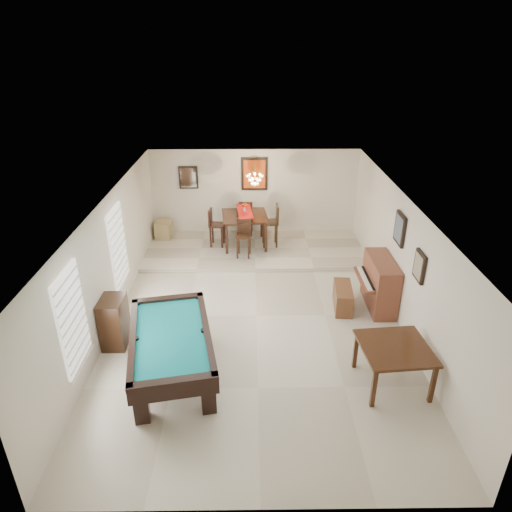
{
  "coord_description": "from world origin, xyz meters",
  "views": [
    {
      "loc": [
        -0.11,
        -8.34,
        5.48
      ],
      "look_at": [
        0.0,
        0.6,
        1.15
      ],
      "focal_mm": 32.0,
      "sensor_mm": 36.0,
      "label": 1
    }
  ],
  "objects_px": {
    "piano_bench": "(343,298)",
    "dining_chair_west": "(217,228)",
    "dining_chair_south": "(243,239)",
    "upright_piano": "(374,283)",
    "corner_bench": "(164,229)",
    "dining_table": "(245,228)",
    "apothecary_chest": "(114,322)",
    "flower_vase": "(245,207)",
    "pool_table": "(172,355)",
    "dining_chair_north": "(246,217)",
    "chandelier": "(255,176)",
    "dining_chair_east": "(270,226)",
    "square_table": "(392,365)"
  },
  "relations": [
    {
      "from": "flower_vase",
      "to": "dining_chair_north",
      "type": "height_order",
      "value": "flower_vase"
    },
    {
      "from": "dining_chair_west",
      "to": "dining_chair_east",
      "type": "bearing_deg",
      "value": -83.82
    },
    {
      "from": "flower_vase",
      "to": "pool_table",
      "type": "bearing_deg",
      "value": -102.96
    },
    {
      "from": "dining_chair_north",
      "to": "corner_bench",
      "type": "distance_m",
      "value": 2.44
    },
    {
      "from": "piano_bench",
      "to": "square_table",
      "type": "bearing_deg",
      "value": -81.05
    },
    {
      "from": "upright_piano",
      "to": "dining_chair_east",
      "type": "distance_m",
      "value": 3.76
    },
    {
      "from": "upright_piano",
      "to": "apothecary_chest",
      "type": "xyz_separation_m",
      "value": [
        -5.36,
        -1.32,
        -0.07
      ]
    },
    {
      "from": "upright_piano",
      "to": "piano_bench",
      "type": "distance_m",
      "value": 0.75
    },
    {
      "from": "upright_piano",
      "to": "dining_chair_east",
      "type": "bearing_deg",
      "value": 125.4
    },
    {
      "from": "dining_chair_west",
      "to": "dining_chair_north",
      "type": "bearing_deg",
      "value": -38.79
    },
    {
      "from": "piano_bench",
      "to": "dining_chair_north",
      "type": "bearing_deg",
      "value": 118.81
    },
    {
      "from": "square_table",
      "to": "dining_table",
      "type": "relative_size",
      "value": 0.93
    },
    {
      "from": "square_table",
      "to": "upright_piano",
      "type": "bearing_deg",
      "value": 83.45
    },
    {
      "from": "dining_chair_west",
      "to": "square_table",
      "type": "bearing_deg",
      "value": -142.71
    },
    {
      "from": "dining_chair_south",
      "to": "dining_chair_east",
      "type": "relative_size",
      "value": 0.86
    },
    {
      "from": "dining_chair_south",
      "to": "flower_vase",
      "type": "bearing_deg",
      "value": 93.15
    },
    {
      "from": "apothecary_chest",
      "to": "chandelier",
      "type": "height_order",
      "value": "chandelier"
    },
    {
      "from": "flower_vase",
      "to": "chandelier",
      "type": "distance_m",
      "value": 1.03
    },
    {
      "from": "dining_table",
      "to": "dining_chair_south",
      "type": "xyz_separation_m",
      "value": [
        -0.03,
        -0.74,
        0.0
      ]
    },
    {
      "from": "pool_table",
      "to": "chandelier",
      "type": "height_order",
      "value": "chandelier"
    },
    {
      "from": "upright_piano",
      "to": "dining_chair_north",
      "type": "xyz_separation_m",
      "value": [
        -2.85,
        3.87,
        0.08
      ]
    },
    {
      "from": "square_table",
      "to": "dining_chair_south",
      "type": "xyz_separation_m",
      "value": [
        -2.61,
        4.89,
        0.24
      ]
    },
    {
      "from": "flower_vase",
      "to": "dining_chair_east",
      "type": "distance_m",
      "value": 0.88
    },
    {
      "from": "apothecary_chest",
      "to": "pool_table",
      "type": "bearing_deg",
      "value": -36.61
    },
    {
      "from": "pool_table",
      "to": "dining_chair_north",
      "type": "relative_size",
      "value": 2.37
    },
    {
      "from": "dining_table",
      "to": "dining_chair_west",
      "type": "distance_m",
      "value": 0.78
    },
    {
      "from": "pool_table",
      "to": "dining_chair_north",
      "type": "bearing_deg",
      "value": 67.49
    },
    {
      "from": "flower_vase",
      "to": "dining_chair_north",
      "type": "bearing_deg",
      "value": 88.12
    },
    {
      "from": "corner_bench",
      "to": "dining_chair_south",
      "type": "bearing_deg",
      "value": -29.18
    },
    {
      "from": "dining_table",
      "to": "chandelier",
      "type": "bearing_deg",
      "value": -44.36
    },
    {
      "from": "upright_piano",
      "to": "dining_chair_north",
      "type": "relative_size",
      "value": 1.28
    },
    {
      "from": "dining_chair_south",
      "to": "upright_piano",
      "type": "bearing_deg",
      "value": -33.5
    },
    {
      "from": "upright_piano",
      "to": "chandelier",
      "type": "distance_m",
      "value": 4.16
    },
    {
      "from": "corner_bench",
      "to": "flower_vase",
      "type": "bearing_deg",
      "value": -13.56
    },
    {
      "from": "piano_bench",
      "to": "dining_chair_south",
      "type": "height_order",
      "value": "dining_chair_south"
    },
    {
      "from": "apothecary_chest",
      "to": "dining_chair_south",
      "type": "bearing_deg",
      "value": 56.23
    },
    {
      "from": "apothecary_chest",
      "to": "dining_chair_west",
      "type": "height_order",
      "value": "dining_chair_west"
    },
    {
      "from": "piano_bench",
      "to": "corner_bench",
      "type": "xyz_separation_m",
      "value": [
        -4.59,
        3.74,
        0.1
      ]
    },
    {
      "from": "dining_table",
      "to": "apothecary_chest",
      "type": "bearing_deg",
      "value": -119.36
    },
    {
      "from": "piano_bench",
      "to": "dining_chair_west",
      "type": "xyz_separation_m",
      "value": [
        -2.98,
        3.15,
        0.39
      ]
    },
    {
      "from": "upright_piano",
      "to": "apothecary_chest",
      "type": "height_order",
      "value": "upright_piano"
    },
    {
      "from": "flower_vase",
      "to": "dining_chair_north",
      "type": "distance_m",
      "value": 0.98
    },
    {
      "from": "upright_piano",
      "to": "dining_chair_west",
      "type": "height_order",
      "value": "dining_chair_west"
    },
    {
      "from": "piano_bench",
      "to": "corner_bench",
      "type": "relative_size",
      "value": 1.74
    },
    {
      "from": "square_table",
      "to": "dining_chair_west",
      "type": "distance_m",
      "value": 6.55
    },
    {
      "from": "pool_table",
      "to": "flower_vase",
      "type": "height_order",
      "value": "flower_vase"
    },
    {
      "from": "piano_bench",
      "to": "dining_chair_west",
      "type": "height_order",
      "value": "dining_chair_west"
    },
    {
      "from": "apothecary_chest",
      "to": "dining_table",
      "type": "height_order",
      "value": "dining_table"
    },
    {
      "from": "apothecary_chest",
      "to": "corner_bench",
      "type": "xyz_separation_m",
      "value": [
        0.09,
        4.99,
        -0.14
      ]
    },
    {
      "from": "flower_vase",
      "to": "chandelier",
      "type": "xyz_separation_m",
      "value": [
        0.28,
        -0.27,
        0.95
      ]
    }
  ]
}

